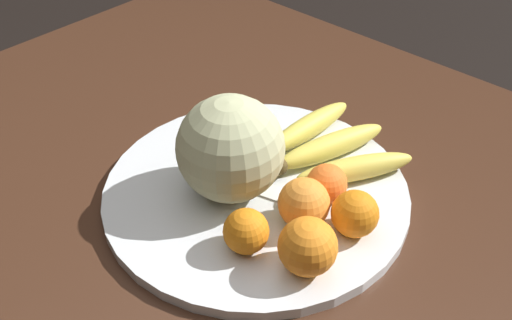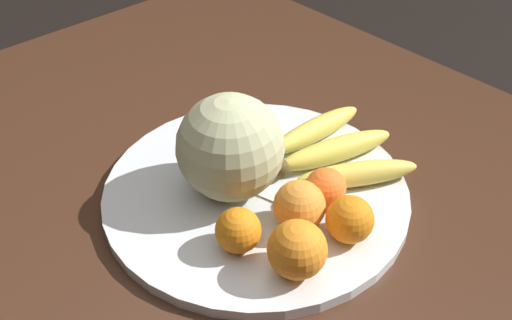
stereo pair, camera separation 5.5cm
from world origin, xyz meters
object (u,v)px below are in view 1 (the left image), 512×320
object	(u,v)px
orange_front_right	(246,231)
orange_back_right	(308,247)
orange_mid_center	(327,184)
orange_back_left	(355,214)
banana_bunch	(330,147)
kitchen_table	(255,265)
orange_front_left	(304,203)
produce_tag	(283,196)
melon	(230,149)
fruit_bowl	(256,191)

from	to	relation	value
orange_front_right	orange_back_right	size ratio (longest dim) A/B	0.80
orange_mid_center	orange_back_left	size ratio (longest dim) A/B	0.91
orange_mid_center	banana_bunch	bearing A→B (deg)	123.94
kitchen_table	orange_front_left	xyz separation A→B (m)	(0.06, 0.03, 0.14)
orange_front_left	produce_tag	bearing A→B (deg)	158.60
melon	kitchen_table	bearing A→B (deg)	-11.90
orange_front_right	melon	bearing A→B (deg)	143.65
orange_front_left	orange_front_right	distance (m)	0.09
orange_front_left	orange_back_right	world-z (taller)	orange_back_right
fruit_bowl	orange_front_left	size ratio (longest dim) A/B	6.34
banana_bunch	orange_back_left	distance (m)	0.16
kitchen_table	melon	distance (m)	0.19
fruit_bowl	orange_front_right	xyz separation A→B (m)	(0.07, -0.09, 0.04)
orange_front_left	orange_front_right	size ratio (longest dim) A/B	1.17
fruit_bowl	produce_tag	bearing A→B (deg)	14.83
orange_back_right	produce_tag	bearing A→B (deg)	143.20
kitchen_table	orange_front_right	xyz separation A→B (m)	(0.03, -0.05, 0.14)
melon	orange_front_left	bearing A→B (deg)	8.44
banana_bunch	orange_back_left	size ratio (longest dim) A/B	3.42
fruit_bowl	melon	distance (m)	0.09
melon	orange_mid_center	bearing A→B (deg)	33.94
fruit_bowl	orange_back_left	world-z (taller)	orange_back_left
orange_front_right	produce_tag	distance (m)	0.11
kitchen_table	banana_bunch	world-z (taller)	banana_bunch
melon	produce_tag	bearing A→B (deg)	31.14
orange_mid_center	orange_front_left	bearing A→B (deg)	-84.68
orange_front_right	orange_mid_center	world-z (taller)	orange_front_right
fruit_bowl	orange_front_right	size ratio (longest dim) A/B	7.41
orange_mid_center	produce_tag	distance (m)	0.07
orange_front_left	orange_back_right	bearing A→B (deg)	-47.87
produce_tag	fruit_bowl	bearing A→B (deg)	179.46
orange_mid_center	orange_back_left	bearing A→B (deg)	-21.62
orange_mid_center	orange_back_left	world-z (taller)	orange_back_left
kitchen_table	orange_back_left	bearing A→B (deg)	27.22
orange_back_left	melon	bearing A→B (deg)	-164.36
orange_mid_center	produce_tag	world-z (taller)	orange_mid_center
melon	orange_front_left	distance (m)	0.12
orange_back_right	orange_back_left	bearing A→B (deg)	86.16
kitchen_table	orange_mid_center	world-z (taller)	orange_mid_center
orange_front_right	produce_tag	size ratio (longest dim) A/B	0.69
produce_tag	melon	bearing A→B (deg)	-164.23
melon	orange_front_right	distance (m)	0.12
kitchen_table	banana_bunch	size ratio (longest dim) A/B	6.63
kitchen_table	orange_mid_center	xyz separation A→B (m)	(0.05, 0.09, 0.13)
melon	orange_front_left	xyz separation A→B (m)	(0.11, 0.02, -0.04)
orange_back_left	banana_bunch	bearing A→B (deg)	138.21
orange_front_left	orange_mid_center	size ratio (longest dim) A/B	1.21
melon	orange_mid_center	world-z (taller)	melon
orange_back_right	produce_tag	world-z (taller)	orange_back_right
orange_front_left	orange_front_right	world-z (taller)	orange_front_left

